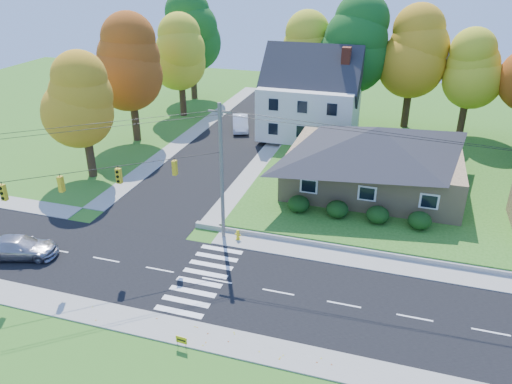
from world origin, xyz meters
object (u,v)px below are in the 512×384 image
at_px(ranch_house, 375,157).
at_px(white_car, 240,123).
at_px(fire_hydrant, 238,235).
at_px(silver_sedan, 20,247).

height_order(ranch_house, white_car, ranch_house).
xyz_separation_m(ranch_house, white_car, (-16.21, 12.62, -2.43)).
distance_m(ranch_house, fire_hydrant, 14.05).
bearing_deg(fire_hydrant, white_car, 108.45).
distance_m(white_car, fire_hydrant, 24.83).
xyz_separation_m(silver_sedan, white_car, (5.51, 29.96, 0.10)).
relative_size(silver_sedan, white_car, 1.00).
bearing_deg(white_car, fire_hydrant, -91.78).
height_order(silver_sedan, white_car, white_car).
relative_size(silver_sedan, fire_hydrant, 6.12).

